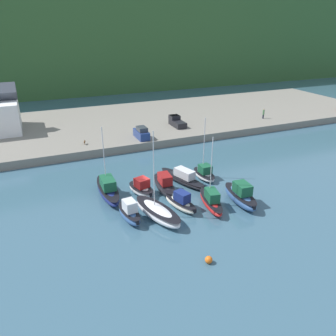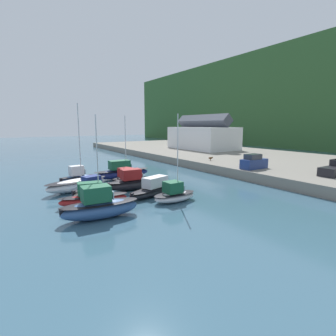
{
  "view_description": "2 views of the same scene",
  "coord_description": "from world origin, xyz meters",
  "px_view_note": "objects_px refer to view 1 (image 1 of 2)",
  "views": [
    {
      "loc": [
        -13.12,
        -35.83,
        20.29
      ],
      "look_at": [
        3.64,
        3.82,
        1.28
      ],
      "focal_mm": 35.0,
      "sensor_mm": 36.0,
      "label": 1
    },
    {
      "loc": [
        29.47,
        -13.42,
        7.75
      ],
      "look_at": [
        -2.54,
        7.19,
        1.47
      ],
      "focal_mm": 28.0,
      "sensor_mm": 36.0,
      "label": 2
    }
  ],
  "objects_px": {
    "moored_boat_0": "(108,189)",
    "moored_boat_3": "(183,178)",
    "dog_on_quay": "(85,142)",
    "moored_boat_5": "(129,213)",
    "moored_boat_7": "(181,202)",
    "mooring_buoy_0": "(209,260)",
    "pickup_truck_0": "(176,122)",
    "person_on_quay": "(263,113)",
    "moored_boat_9": "(240,196)",
    "moored_boat_2": "(164,185)",
    "moored_boat_8": "(211,201)",
    "moored_boat_6": "(158,212)",
    "moored_boat_1": "(141,188)",
    "moored_boat_4": "(204,173)",
    "parked_car_0": "(142,133)"
  },
  "relations": [
    {
      "from": "person_on_quay",
      "to": "dog_on_quay",
      "type": "xyz_separation_m",
      "value": [
        -38.69,
        -1.83,
        -0.64
      ]
    },
    {
      "from": "moored_boat_4",
      "to": "mooring_buoy_0",
      "type": "xyz_separation_m",
      "value": [
        -8.34,
        -16.14,
        -0.42
      ]
    },
    {
      "from": "moored_boat_3",
      "to": "moored_boat_7",
      "type": "bearing_deg",
      "value": -135.46
    },
    {
      "from": "moored_boat_1",
      "to": "moored_boat_7",
      "type": "height_order",
      "value": "moored_boat_7"
    },
    {
      "from": "parked_car_0",
      "to": "pickup_truck_0",
      "type": "height_order",
      "value": "parked_car_0"
    },
    {
      "from": "moored_boat_2",
      "to": "parked_car_0",
      "type": "height_order",
      "value": "parked_car_0"
    },
    {
      "from": "moored_boat_0",
      "to": "moored_boat_3",
      "type": "relative_size",
      "value": 1.04
    },
    {
      "from": "dog_on_quay",
      "to": "moored_boat_7",
      "type": "bearing_deg",
      "value": -55.72
    },
    {
      "from": "moored_boat_5",
      "to": "moored_boat_7",
      "type": "xyz_separation_m",
      "value": [
        6.37,
        0.03,
        -0.12
      ]
    },
    {
      "from": "moored_boat_9",
      "to": "pickup_truck_0",
      "type": "xyz_separation_m",
      "value": [
        4.66,
        29.39,
        1.18
      ]
    },
    {
      "from": "moored_boat_2",
      "to": "dog_on_quay",
      "type": "distance_m",
      "value": 19.96
    },
    {
      "from": "person_on_quay",
      "to": "moored_boat_0",
      "type": "bearing_deg",
      "value": -154.01
    },
    {
      "from": "moored_boat_0",
      "to": "pickup_truck_0",
      "type": "bearing_deg",
      "value": 48.38
    },
    {
      "from": "moored_boat_2",
      "to": "moored_boat_6",
      "type": "bearing_deg",
      "value": -115.05
    },
    {
      "from": "person_on_quay",
      "to": "moored_boat_8",
      "type": "bearing_deg",
      "value": -136.69
    },
    {
      "from": "moored_boat_5",
      "to": "person_on_quay",
      "type": "xyz_separation_m",
      "value": [
        37.87,
        25.37,
        1.57
      ]
    },
    {
      "from": "moored_boat_2",
      "to": "moored_boat_1",
      "type": "bearing_deg",
      "value": 173.96
    },
    {
      "from": "moored_boat_0",
      "to": "pickup_truck_0",
      "type": "xyz_separation_m",
      "value": [
        19.2,
        21.28,
        1.23
      ]
    },
    {
      "from": "moored_boat_6",
      "to": "moored_boat_9",
      "type": "height_order",
      "value": "moored_boat_6"
    },
    {
      "from": "moored_boat_6",
      "to": "moored_boat_2",
      "type": "bearing_deg",
      "value": 45.43
    },
    {
      "from": "moored_boat_0",
      "to": "moored_boat_3",
      "type": "bearing_deg",
      "value": -0.6
    },
    {
      "from": "moored_boat_8",
      "to": "pickup_truck_0",
      "type": "xyz_separation_m",
      "value": [
        8.44,
        28.79,
        1.36
      ]
    },
    {
      "from": "person_on_quay",
      "to": "moored_boat_9",
      "type": "bearing_deg",
      "value": -131.91
    },
    {
      "from": "mooring_buoy_0",
      "to": "moored_boat_3",
      "type": "bearing_deg",
      "value": 72.89
    },
    {
      "from": "moored_boat_0",
      "to": "moored_boat_5",
      "type": "bearing_deg",
      "value": -81.46
    },
    {
      "from": "dog_on_quay",
      "to": "mooring_buoy_0",
      "type": "xyz_separation_m",
      "value": [
        5.43,
        -33.37,
        -1.51
      ]
    },
    {
      "from": "moored_boat_5",
      "to": "moored_boat_3",
      "type": "bearing_deg",
      "value": 26.92
    },
    {
      "from": "moored_boat_0",
      "to": "moored_boat_9",
      "type": "xyz_separation_m",
      "value": [
        14.54,
        -8.11,
        0.05
      ]
    },
    {
      "from": "pickup_truck_0",
      "to": "mooring_buoy_0",
      "type": "relative_size",
      "value": 6.68
    },
    {
      "from": "moored_boat_0",
      "to": "moored_boat_3",
      "type": "xyz_separation_m",
      "value": [
        10.49,
        -0.19,
        -0.26
      ]
    },
    {
      "from": "parked_car_0",
      "to": "moored_boat_9",
      "type": "bearing_deg",
      "value": -80.9
    },
    {
      "from": "moored_boat_6",
      "to": "person_on_quay",
      "type": "bearing_deg",
      "value": 21.43
    },
    {
      "from": "moored_boat_1",
      "to": "moored_boat_7",
      "type": "distance_m",
      "value": 6.24
    },
    {
      "from": "mooring_buoy_0",
      "to": "moored_boat_9",
      "type": "bearing_deg",
      "value": 42.23
    },
    {
      "from": "moored_boat_1",
      "to": "pickup_truck_0",
      "type": "relative_size",
      "value": 1.04
    },
    {
      "from": "moored_boat_3",
      "to": "moored_boat_6",
      "type": "height_order",
      "value": "moored_boat_6"
    },
    {
      "from": "parked_car_0",
      "to": "dog_on_quay",
      "type": "xyz_separation_m",
      "value": [
        -10.04,
        0.63,
        -0.46
      ]
    },
    {
      "from": "moored_boat_3",
      "to": "dog_on_quay",
      "type": "xyz_separation_m",
      "value": [
        -10.38,
        17.27,
        1.13
      ]
    },
    {
      "from": "moored_boat_4",
      "to": "person_on_quay",
      "type": "bearing_deg",
      "value": 36.1
    },
    {
      "from": "moored_boat_1",
      "to": "moored_boat_7",
      "type": "xyz_separation_m",
      "value": [
        3.15,
        -5.38,
        0.01
      ]
    },
    {
      "from": "pickup_truck_0",
      "to": "person_on_quay",
      "type": "distance_m",
      "value": 19.74
    },
    {
      "from": "moored_boat_9",
      "to": "moored_boat_8",
      "type": "bearing_deg",
      "value": 174.8
    },
    {
      "from": "moored_boat_9",
      "to": "moored_boat_3",
      "type": "bearing_deg",
      "value": 120.96
    },
    {
      "from": "parked_car_0",
      "to": "moored_boat_3",
      "type": "bearing_deg",
      "value": -89.85
    },
    {
      "from": "moored_boat_6",
      "to": "mooring_buoy_0",
      "type": "height_order",
      "value": "moored_boat_6"
    },
    {
      "from": "moored_boat_0",
      "to": "moored_boat_7",
      "type": "xyz_separation_m",
      "value": [
        7.29,
        -6.43,
        -0.18
      ]
    },
    {
      "from": "moored_boat_5",
      "to": "pickup_truck_0",
      "type": "bearing_deg",
      "value": 50.3
    },
    {
      "from": "moored_boat_3",
      "to": "moored_boat_4",
      "type": "relative_size",
      "value": 0.98
    },
    {
      "from": "moored_boat_0",
      "to": "moored_boat_2",
      "type": "xyz_separation_m",
      "value": [
        7.14,
        -1.57,
        -0.06
      ]
    },
    {
      "from": "moored_boat_2",
      "to": "moored_boat_4",
      "type": "distance_m",
      "value": 6.88
    }
  ]
}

